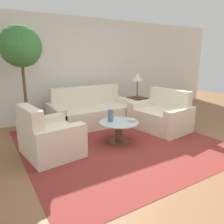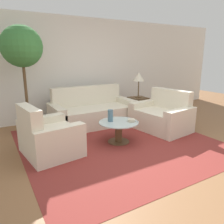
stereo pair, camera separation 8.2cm
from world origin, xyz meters
The scene contains 12 objects.
ground_plane centered at (0.00, 0.00, 0.00)m, with size 14.00×14.00×0.00m, color #8E603D.
wall_back centered at (0.00, 2.90, 1.30)m, with size 10.00×0.06×2.60m.
rug centered at (0.00, 0.73, 0.00)m, with size 3.52×3.46×0.01m.
sofa_main centered at (0.05, 2.04, 0.29)m, with size 1.99×0.91×0.91m.
armchair centered at (-1.33, 0.86, 0.29)m, with size 0.95×1.05×0.87m.
loveseat centered at (1.28, 0.91, 0.29)m, with size 1.02×1.34×0.89m.
coffee_table centered at (0.00, 0.73, 0.27)m, with size 0.76×0.76×0.41m.
side_table centered at (1.41, 2.01, 0.27)m, with size 0.43×0.43×0.55m.
table_lamp centered at (1.41, 2.01, 1.07)m, with size 0.30×0.30×0.67m.
potted_plant centered at (-1.39, 2.18, 1.65)m, with size 0.83×0.83×2.23m.
vase centered at (-0.12, 0.84, 0.53)m, with size 0.10×0.10×0.23m.
bowl centered at (0.21, 0.61, 0.44)m, with size 0.14×0.14×0.05m.
Camera 2 is at (-2.10, -2.65, 1.63)m, focal length 35.00 mm.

